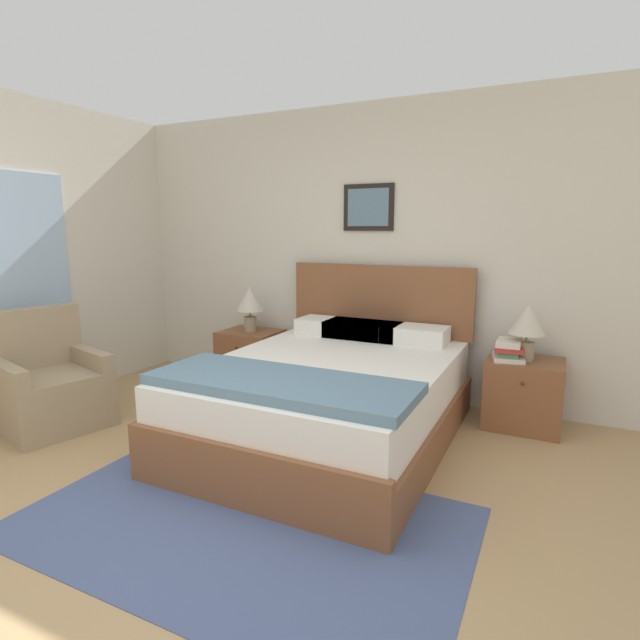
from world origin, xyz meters
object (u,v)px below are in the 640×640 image
table_lamp_near_window (250,302)px  table_lamp_by_door (528,322)px  nightstand_near_window (251,357)px  nightstand_by_door (523,393)px  armchair (50,388)px  bed (331,394)px

table_lamp_near_window → table_lamp_by_door: size_ratio=1.00×
nightstand_near_window → table_lamp_near_window: (0.01, -0.01, 0.56)m
table_lamp_by_door → table_lamp_near_window: bearing=180.0°
nightstand_near_window → table_lamp_by_door: (2.50, -0.01, 0.56)m
nightstand_by_door → nightstand_near_window: bearing=180.0°
armchair → table_lamp_near_window: 1.84m
table_lamp_near_window → nightstand_near_window: bearing=129.7°
table_lamp_near_window → table_lamp_by_door: same height
nightstand_near_window → armchair: bearing=-116.6°
armchair → nightstand_near_window: armchair is taller
nightstand_near_window → table_lamp_near_window: table_lamp_near_window is taller
nightstand_near_window → table_lamp_by_door: bearing=-0.3°
armchair → nightstand_by_door: (3.30, 1.59, -0.04)m
nightstand_near_window → table_lamp_near_window: 0.56m
table_lamp_near_window → table_lamp_by_door: (2.48, 0.00, 0.00)m
nightstand_near_window → table_lamp_near_window: size_ratio=1.26×
bed → table_lamp_by_door: bed is taller
bed → nightstand_near_window: 1.50m
nightstand_near_window → table_lamp_near_window: bearing=-50.3°
armchair → table_lamp_by_door: 3.68m
nightstand_by_door → table_lamp_near_window: 2.55m
bed → nightstand_by_door: bearing=33.4°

